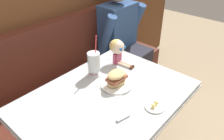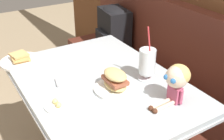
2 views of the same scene
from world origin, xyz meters
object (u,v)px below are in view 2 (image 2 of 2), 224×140
object	(u,v)px
backpack	(114,28)
milkshake_glass	(147,63)
butter_saucer	(57,106)
seated_doll	(177,79)
toast_plate	(21,60)
sandwich_plate	(115,83)
butter_knife	(59,86)

from	to	relation	value
backpack	milkshake_glass	bearing A→B (deg)	-21.40
butter_saucer	seated_doll	xyz separation A→B (m)	(0.25, 0.51, 0.12)
toast_plate	sandwich_plate	xyz separation A→B (m)	(0.57, 0.33, 0.03)
sandwich_plate	butter_saucer	size ratio (longest dim) A/B	1.83
seated_doll	toast_plate	bearing A→B (deg)	-147.10
toast_plate	milkshake_glass	bearing A→B (deg)	43.58
milkshake_glass	seated_doll	bearing A→B (deg)	-3.45
toast_plate	milkshake_glass	world-z (taller)	milkshake_glass
sandwich_plate	backpack	size ratio (longest dim) A/B	0.54
sandwich_plate	seated_doll	distance (m)	0.32
sandwich_plate	butter_knife	size ratio (longest dim) A/B	0.95
butter_saucer	backpack	size ratio (longest dim) A/B	0.30
sandwich_plate	butter_knife	distance (m)	0.30
backpack	butter_saucer	bearing A→B (deg)	-43.50
butter_knife	backpack	distance (m)	1.13
toast_plate	backpack	xyz separation A→B (m)	(-0.39, 0.91, -0.10)
milkshake_glass	seated_doll	world-z (taller)	milkshake_glass
milkshake_glass	backpack	world-z (taller)	milkshake_glass
toast_plate	milkshake_glass	xyz separation A→B (m)	(0.56, 0.54, 0.08)
sandwich_plate	backpack	bearing A→B (deg)	148.79
seated_doll	sandwich_plate	bearing A→B (deg)	-140.73
milkshake_glass	backpack	bearing A→B (deg)	158.60
butter_knife	backpack	size ratio (longest dim) A/B	0.57
toast_plate	backpack	distance (m)	1.00
toast_plate	seated_doll	xyz separation A→B (m)	(0.81, 0.52, 0.11)
butter_saucer	seated_doll	distance (m)	0.58
sandwich_plate	butter_knife	xyz separation A→B (m)	(-0.18, -0.24, -0.04)
seated_doll	butter_saucer	bearing A→B (deg)	-116.45
milkshake_glass	sandwich_plate	distance (m)	0.21
toast_plate	sandwich_plate	bearing A→B (deg)	29.95
butter_saucer	backpack	distance (m)	1.30
sandwich_plate	seated_doll	xyz separation A→B (m)	(0.24, 0.19, 0.08)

